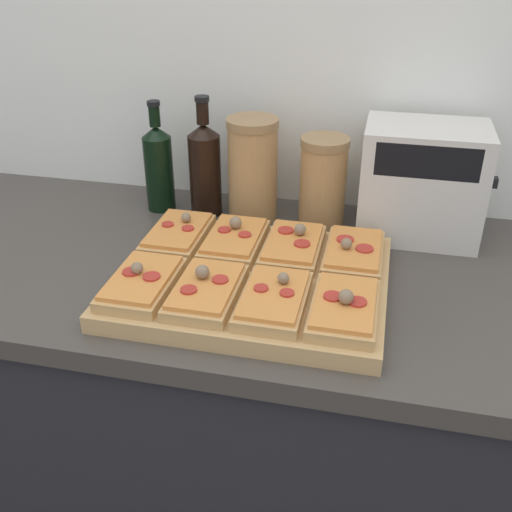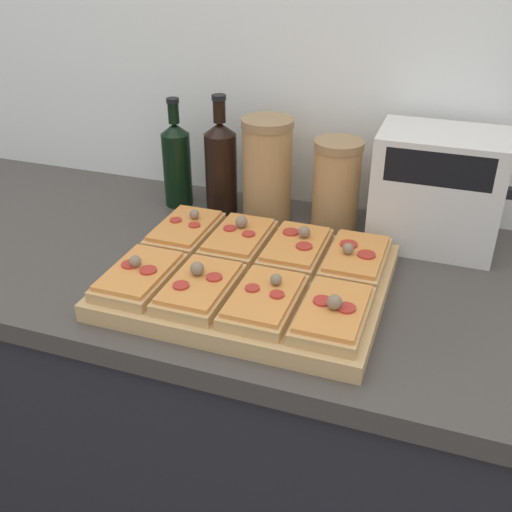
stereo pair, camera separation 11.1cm
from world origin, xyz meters
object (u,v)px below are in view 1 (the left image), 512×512
object	(u,v)px
grain_jar_short	(323,182)
toaster_oven	(422,182)
cutting_board	(252,281)
grain_jar_tall	(253,169)
wine_bottle	(205,167)
olive_oil_bottle	(159,166)

from	to	relation	value
grain_jar_short	toaster_oven	bearing A→B (deg)	-0.23
cutting_board	toaster_oven	world-z (taller)	toaster_oven
grain_jar_short	toaster_oven	size ratio (longest dim) A/B	0.73
toaster_oven	grain_jar_tall	bearing A→B (deg)	179.87
wine_bottle	grain_jar_short	size ratio (longest dim) A/B	1.36
grain_jar_tall	olive_oil_bottle	bearing A→B (deg)	180.00
olive_oil_bottle	grain_jar_tall	xyz separation A→B (m)	(0.22, 0.00, 0.01)
cutting_board	grain_jar_tall	size ratio (longest dim) A/B	2.11
wine_bottle	olive_oil_bottle	bearing A→B (deg)	-180.00
cutting_board	grain_jar_tall	world-z (taller)	grain_jar_tall
grain_jar_tall	cutting_board	bearing A→B (deg)	-77.04
cutting_board	olive_oil_bottle	xyz separation A→B (m)	(-0.29, 0.30, 0.09)
grain_jar_tall	grain_jar_short	size ratio (longest dim) A/B	1.16
olive_oil_bottle	toaster_oven	distance (m)	0.58
olive_oil_bottle	grain_jar_short	xyz separation A→B (m)	(0.38, 0.00, -0.00)
cutting_board	toaster_oven	bearing A→B (deg)	45.43
grain_jar_short	olive_oil_bottle	bearing A→B (deg)	-180.00
grain_jar_short	wine_bottle	bearing A→B (deg)	-180.00
wine_bottle	cutting_board	bearing A→B (deg)	-59.10
grain_jar_short	toaster_oven	xyz separation A→B (m)	(0.21, -0.00, 0.02)
cutting_board	olive_oil_bottle	size ratio (longest dim) A/B	1.91
cutting_board	grain_jar_short	size ratio (longest dim) A/B	2.44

